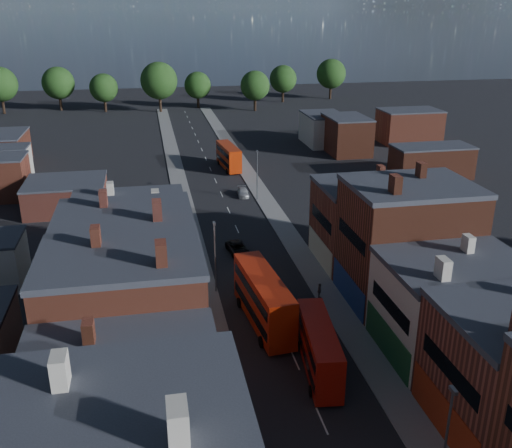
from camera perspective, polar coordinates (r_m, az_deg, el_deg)
name	(u,v)px	position (r m, az deg, el deg)	size (l,w,h in m)	color
pavement_west	(189,227)	(80.50, -6.71, -0.29)	(3.00, 200.00, 0.12)	gray
pavement_east	(279,221)	(82.32, 2.34, 0.33)	(3.00, 200.00, 0.12)	gray
lamp_post_1	(447,435)	(38.58, 18.53, -19.41)	(0.25, 0.70, 8.12)	slate
lamp_post_2	(215,252)	(60.40, -4.12, -2.85)	(0.25, 0.70, 8.12)	slate
lamp_post_3	(257,172)	(89.90, 0.12, 5.25)	(0.25, 0.70, 8.12)	slate
bus_0	(263,299)	(55.13, 0.75, -7.47)	(3.90, 12.15, 5.16)	#A82009
bus_1	(319,348)	(48.99, 6.31, -12.21)	(3.37, 10.17, 4.31)	#A01209
bus_2	(229,156)	(108.88, -2.75, 6.78)	(3.45, 10.66, 4.52)	#B12907
car_2	(238,248)	(71.45, -1.83, -2.45)	(2.21, 4.78, 1.33)	black
car_3	(243,192)	(93.13, -1.31, 3.17)	(1.70, 4.17, 1.21)	#BCBCBC
ped_1	(237,396)	(45.80, -1.89, -16.81)	(0.84, 0.46, 1.73)	#3F2119
ped_3	(319,291)	(60.80, 6.36, -6.66)	(1.01, 0.46, 1.72)	#5C554F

